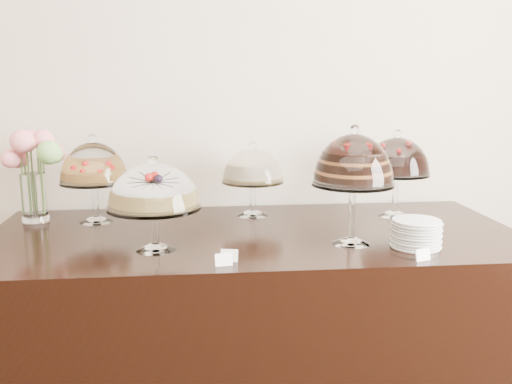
{
  "coord_description": "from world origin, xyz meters",
  "views": [
    {
      "loc": [
        0.03,
        0.16,
        1.53
      ],
      "look_at": [
        0.27,
        2.4,
        1.08
      ],
      "focal_mm": 40.0,
      "sensor_mm": 36.0,
      "label": 1
    }
  ],
  "objects": [
    {
      "name": "wall_back",
      "position": [
        0.0,
        3.0,
        1.5
      ],
      "size": [
        5.0,
        0.04,
        3.0
      ],
      "primitive_type": "cube",
      "color": "beige",
      "rests_on": "ground"
    },
    {
      "name": "display_counter",
      "position": [
        0.27,
        2.45,
        0.45
      ],
      "size": [
        2.2,
        1.0,
        0.9
      ],
      "primitive_type": "cube",
      "color": "black",
      "rests_on": "ground"
    },
    {
      "name": "cake_stand_sugar_sponge",
      "position": [
        -0.13,
        2.24,
        1.13
      ],
      "size": [
        0.35,
        0.35,
        0.36
      ],
      "color": "white",
      "rests_on": "display_counter"
    },
    {
      "name": "cake_stand_choco_layer",
      "position": [
        0.62,
        2.24,
        1.21
      ],
      "size": [
        0.31,
        0.31,
        0.46
      ],
      "color": "white",
      "rests_on": "display_counter"
    },
    {
      "name": "cake_stand_cheesecake",
      "position": [
        0.29,
        2.75,
        1.12
      ],
      "size": [
        0.29,
        0.29,
        0.35
      ],
      "color": "white",
      "rests_on": "display_counter"
    },
    {
      "name": "cake_stand_dark_choco",
      "position": [
        0.94,
        2.67,
        1.16
      ],
      "size": [
        0.31,
        0.31,
        0.4
      ],
      "color": "white",
      "rests_on": "display_counter"
    },
    {
      "name": "cake_stand_fruit_tart",
      "position": [
        -0.42,
        2.7,
        1.15
      ],
      "size": [
        0.3,
        0.3,
        0.39
      ],
      "color": "white",
      "rests_on": "display_counter"
    },
    {
      "name": "flower_vase",
      "position": [
        -0.69,
        2.74,
        1.16
      ],
      "size": [
        0.27,
        0.29,
        0.42
      ],
      "color": "white",
      "rests_on": "display_counter"
    },
    {
      "name": "plate_stack",
      "position": [
        0.85,
        2.17,
        0.95
      ],
      "size": [
        0.19,
        0.19,
        0.1
      ],
      "color": "silver",
      "rests_on": "display_counter"
    },
    {
      "name": "price_card_left",
      "position": [
        0.12,
        2.02,
        0.92
      ],
      "size": [
        0.06,
        0.02,
        0.04
      ],
      "primitive_type": "cube",
      "rotation": [
        -0.21,
        0.0,
        0.15
      ],
      "color": "white",
      "rests_on": "display_counter"
    },
    {
      "name": "price_card_right",
      "position": [
        0.81,
        2.01,
        0.92
      ],
      "size": [
        0.06,
        0.03,
        0.04
      ],
      "primitive_type": "cube",
      "rotation": [
        -0.21,
        0.0,
        0.33
      ],
      "color": "white",
      "rests_on": "display_counter"
    },
    {
      "name": "price_card_extra",
      "position": [
        0.14,
        2.07,
        0.92
      ],
      "size": [
        0.06,
        0.03,
        0.04
      ],
      "primitive_type": "cube",
      "rotation": [
        -0.21,
        0.0,
        -0.22
      ],
      "color": "white",
      "rests_on": "display_counter"
    }
  ]
}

